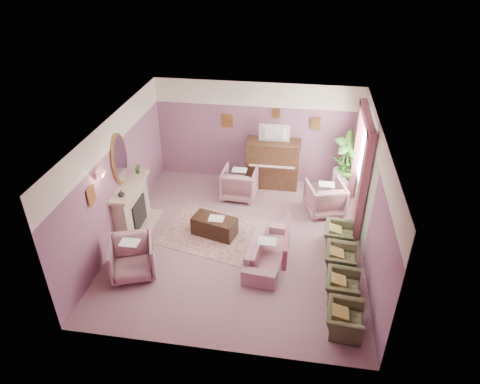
# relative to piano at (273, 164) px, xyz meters

# --- Properties ---
(floor) EXTENTS (5.50, 6.00, 0.01)m
(floor) POSITION_rel_piano_xyz_m (-0.50, -2.68, -0.65)
(floor) COLOR gray
(floor) RESTS_ON ground
(ceiling) EXTENTS (5.50, 6.00, 0.01)m
(ceiling) POSITION_rel_piano_xyz_m (-0.50, -2.68, 2.15)
(ceiling) COLOR white
(ceiling) RESTS_ON wall_back
(wall_back) EXTENTS (5.50, 0.02, 2.80)m
(wall_back) POSITION_rel_piano_xyz_m (-0.50, 0.32, 0.75)
(wall_back) COLOR #704F77
(wall_back) RESTS_ON floor
(wall_front) EXTENTS (5.50, 0.02, 2.80)m
(wall_front) POSITION_rel_piano_xyz_m (-0.50, -5.68, 0.75)
(wall_front) COLOR #704F77
(wall_front) RESTS_ON floor
(wall_left) EXTENTS (0.02, 6.00, 2.80)m
(wall_left) POSITION_rel_piano_xyz_m (-3.25, -2.68, 0.75)
(wall_left) COLOR #704F77
(wall_left) RESTS_ON floor
(wall_right) EXTENTS (0.02, 6.00, 2.80)m
(wall_right) POSITION_rel_piano_xyz_m (2.25, -2.68, 0.75)
(wall_right) COLOR #704F77
(wall_right) RESTS_ON floor
(picture_rail_band) EXTENTS (5.50, 0.01, 0.65)m
(picture_rail_band) POSITION_rel_piano_xyz_m (-0.50, 0.31, 1.82)
(picture_rail_band) COLOR white
(picture_rail_band) RESTS_ON wall_back
(stripe_panel) EXTENTS (0.01, 3.00, 2.15)m
(stripe_panel) POSITION_rel_piano_xyz_m (2.23, -1.38, 0.42)
(stripe_panel) COLOR #ADBCA2
(stripe_panel) RESTS_ON wall_right
(fireplace_surround) EXTENTS (0.30, 1.40, 1.10)m
(fireplace_surround) POSITION_rel_piano_xyz_m (-3.09, -2.48, -0.10)
(fireplace_surround) COLOR #BFAD8E
(fireplace_surround) RESTS_ON floor
(fireplace_inset) EXTENTS (0.18, 0.72, 0.68)m
(fireplace_inset) POSITION_rel_piano_xyz_m (-2.99, -2.48, -0.25)
(fireplace_inset) COLOR black
(fireplace_inset) RESTS_ON floor
(fire_ember) EXTENTS (0.06, 0.54, 0.10)m
(fire_ember) POSITION_rel_piano_xyz_m (-2.95, -2.48, -0.43)
(fire_ember) COLOR orange
(fire_ember) RESTS_ON floor
(mantel_shelf) EXTENTS (0.40, 1.55, 0.07)m
(mantel_shelf) POSITION_rel_piano_xyz_m (-3.06, -2.48, 0.47)
(mantel_shelf) COLOR #BFAD8E
(mantel_shelf) RESTS_ON fireplace_surround
(hearth) EXTENTS (0.55, 1.50, 0.02)m
(hearth) POSITION_rel_piano_xyz_m (-2.89, -2.48, -0.64)
(hearth) COLOR #BFAD8E
(hearth) RESTS_ON floor
(mirror_frame) EXTENTS (0.04, 0.72, 1.20)m
(mirror_frame) POSITION_rel_piano_xyz_m (-3.20, -2.48, 1.15)
(mirror_frame) COLOR #B3843E
(mirror_frame) RESTS_ON wall_left
(mirror_glass) EXTENTS (0.01, 0.60, 1.06)m
(mirror_glass) POSITION_rel_piano_xyz_m (-3.17, -2.48, 1.15)
(mirror_glass) COLOR silver
(mirror_glass) RESTS_ON wall_left
(sconce_shade) EXTENTS (0.20, 0.20, 0.16)m
(sconce_shade) POSITION_rel_piano_xyz_m (-3.12, -3.53, 1.33)
(sconce_shade) COLOR #FF857D
(sconce_shade) RESTS_ON wall_left
(piano) EXTENTS (1.40, 0.60, 1.30)m
(piano) POSITION_rel_piano_xyz_m (0.00, 0.00, 0.00)
(piano) COLOR #442918
(piano) RESTS_ON floor
(piano_keyshelf) EXTENTS (1.30, 0.12, 0.06)m
(piano_keyshelf) POSITION_rel_piano_xyz_m (-0.00, -0.35, 0.07)
(piano_keyshelf) COLOR #442918
(piano_keyshelf) RESTS_ON piano
(piano_keys) EXTENTS (1.20, 0.08, 0.02)m
(piano_keys) POSITION_rel_piano_xyz_m (0.00, -0.35, 0.11)
(piano_keys) COLOR white
(piano_keys) RESTS_ON piano
(piano_top) EXTENTS (1.45, 0.65, 0.04)m
(piano_top) POSITION_rel_piano_xyz_m (0.00, 0.00, 0.66)
(piano_top) COLOR #442918
(piano_top) RESTS_ON piano
(television) EXTENTS (0.80, 0.12, 0.48)m
(television) POSITION_rel_piano_xyz_m (0.00, -0.05, 0.95)
(television) COLOR black
(television) RESTS_ON piano
(print_back_left) EXTENTS (0.30, 0.03, 0.38)m
(print_back_left) POSITION_rel_piano_xyz_m (-1.30, 0.28, 1.07)
(print_back_left) COLOR #B3843E
(print_back_left) RESTS_ON wall_back
(print_back_right) EXTENTS (0.26, 0.03, 0.34)m
(print_back_right) POSITION_rel_piano_xyz_m (1.05, 0.28, 1.13)
(print_back_right) COLOR #B3843E
(print_back_right) RESTS_ON wall_back
(print_back_mid) EXTENTS (0.22, 0.03, 0.26)m
(print_back_mid) POSITION_rel_piano_xyz_m (0.00, 0.28, 1.35)
(print_back_mid) COLOR #B3843E
(print_back_mid) RESTS_ON wall_back
(print_left_wall) EXTENTS (0.03, 0.28, 0.36)m
(print_left_wall) POSITION_rel_piano_xyz_m (-3.21, -3.88, 1.07)
(print_left_wall) COLOR #B3843E
(print_left_wall) RESTS_ON wall_left
(window_blind) EXTENTS (0.03, 1.40, 1.80)m
(window_blind) POSITION_rel_piano_xyz_m (2.20, -1.13, 1.05)
(window_blind) COLOR silver
(window_blind) RESTS_ON wall_right
(curtain_left) EXTENTS (0.16, 0.34, 2.60)m
(curtain_left) POSITION_rel_piano_xyz_m (2.12, -2.05, 0.65)
(curtain_left) COLOR #954558
(curtain_left) RESTS_ON floor
(curtain_right) EXTENTS (0.16, 0.34, 2.60)m
(curtain_right) POSITION_rel_piano_xyz_m (2.12, -0.21, 0.65)
(curtain_right) COLOR #954558
(curtain_right) RESTS_ON floor
(pelmet) EXTENTS (0.16, 2.20, 0.16)m
(pelmet) POSITION_rel_piano_xyz_m (2.12, -1.13, 1.91)
(pelmet) COLOR #954558
(pelmet) RESTS_ON wall_right
(mantel_plant) EXTENTS (0.16, 0.16, 0.28)m
(mantel_plant) POSITION_rel_piano_xyz_m (-3.05, -1.93, 0.64)
(mantel_plant) COLOR #326A22
(mantel_plant) RESTS_ON mantel_shelf
(mantel_vase) EXTENTS (0.16, 0.16, 0.16)m
(mantel_vase) POSITION_rel_piano_xyz_m (-3.05, -2.98, 0.58)
(mantel_vase) COLOR white
(mantel_vase) RESTS_ON mantel_shelf
(area_rug) EXTENTS (2.85, 2.33, 0.01)m
(area_rug) POSITION_rel_piano_xyz_m (-1.03, -2.49, -0.64)
(area_rug) COLOR #A4736B
(area_rug) RESTS_ON floor
(coffee_table) EXTENTS (1.10, 0.75, 0.45)m
(coffee_table) POSITION_rel_piano_xyz_m (-1.12, -2.50, -0.43)
(coffee_table) COLOR black
(coffee_table) RESTS_ON floor
(table_paper) EXTENTS (0.35, 0.28, 0.01)m
(table_paper) POSITION_rel_piano_xyz_m (-1.07, -2.50, -0.20)
(table_paper) COLOR silver
(table_paper) RESTS_ON coffee_table
(sofa) EXTENTS (0.61, 1.82, 0.74)m
(sofa) POSITION_rel_piano_xyz_m (0.18, -3.24, -0.28)
(sofa) COLOR #AB7D84
(sofa) RESTS_ON floor
(sofa_throw) EXTENTS (0.09, 1.38, 0.51)m
(sofa_throw) POSITION_rel_piano_xyz_m (0.58, -3.24, -0.05)
(sofa_throw) COLOR #954558
(sofa_throw) RESTS_ON sofa
(floral_armchair_left) EXTENTS (0.87, 0.87, 0.90)m
(floral_armchair_left) POSITION_rel_piano_xyz_m (-0.80, -0.74, -0.20)
(floral_armchair_left) COLOR #AB7D84
(floral_armchair_left) RESTS_ON floor
(floral_armchair_right) EXTENTS (0.87, 0.87, 0.90)m
(floral_armchair_right) POSITION_rel_piano_xyz_m (1.41, -1.15, -0.20)
(floral_armchair_right) COLOR #AB7D84
(floral_armchair_right) RESTS_ON floor
(floral_armchair_front) EXTENTS (0.87, 0.87, 0.90)m
(floral_armchair_front) POSITION_rel_piano_xyz_m (-2.49, -4.07, -0.20)
(floral_armchair_front) COLOR #AB7D84
(floral_armchair_front) RESTS_ON floor
(olive_chair_a) EXTENTS (0.52, 0.74, 0.64)m
(olive_chair_a) POSITION_rel_piano_xyz_m (1.71, -4.90, -0.33)
(olive_chair_a) COLOR #4D5131
(olive_chair_a) RESTS_ON floor
(olive_chair_b) EXTENTS (0.52, 0.74, 0.64)m
(olive_chair_b) POSITION_rel_piano_xyz_m (1.71, -4.08, -0.33)
(olive_chair_b) COLOR #4D5131
(olive_chair_b) RESTS_ON floor
(olive_chair_c) EXTENTS (0.52, 0.74, 0.64)m
(olive_chair_c) POSITION_rel_piano_xyz_m (1.71, -3.26, -0.33)
(olive_chair_c) COLOR #4D5131
(olive_chair_c) RESTS_ON floor
(olive_chair_d) EXTENTS (0.52, 0.74, 0.64)m
(olive_chair_d) POSITION_rel_piano_xyz_m (1.71, -2.44, -0.33)
(olive_chair_d) COLOR #4D5131
(olive_chair_d) RESTS_ON floor
(side_table) EXTENTS (0.52, 0.52, 0.70)m
(side_table) POSITION_rel_piano_xyz_m (1.88, -0.14, -0.30)
(side_table) COLOR white
(side_table) RESTS_ON floor
(side_plant_big) EXTENTS (0.30, 0.30, 0.34)m
(side_plant_big) POSITION_rel_piano_xyz_m (1.88, -0.14, 0.22)
(side_plant_big) COLOR #326A22
(side_plant_big) RESTS_ON side_table
(side_plant_small) EXTENTS (0.16, 0.16, 0.28)m
(side_plant_small) POSITION_rel_piano_xyz_m (2.00, -0.24, 0.19)
(side_plant_small) COLOR #326A22
(side_plant_small) RESTS_ON side_table
(palm_pot) EXTENTS (0.34, 0.34, 0.34)m
(palm_pot) POSITION_rel_piano_xyz_m (1.92, -0.22, -0.48)
(palm_pot) COLOR #AB6F54
(palm_pot) RESTS_ON floor
(palm_plant) EXTENTS (0.76, 0.76, 1.44)m
(palm_plant) POSITION_rel_piano_xyz_m (1.92, -0.22, 0.41)
(palm_plant) COLOR #326A22
(palm_plant) RESTS_ON palm_pot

